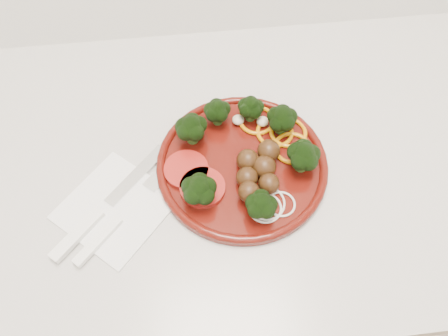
{
  "coord_description": "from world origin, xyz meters",
  "views": [
    {
      "loc": [
        -0.09,
        1.32,
        1.5
      ],
      "look_at": [
        -0.05,
        1.67,
        0.92
      ],
      "focal_mm": 35.0,
      "sensor_mm": 36.0,
      "label": 1
    }
  ],
  "objects": [
    {
      "name": "counter",
      "position": [
        0.0,
        1.7,
        0.45
      ],
      "size": [
        2.4,
        0.6,
        0.9
      ],
      "color": "silver",
      "rests_on": "ground"
    },
    {
      "name": "plate",
      "position": [
        -0.01,
        1.68,
        0.92
      ],
      "size": [
        0.27,
        0.27,
        0.06
      ],
      "rotation": [
        0.0,
        0.0,
        0.33
      ],
      "color": "#450D08",
      "rests_on": "counter"
    },
    {
      "name": "knife",
      "position": [
        -0.24,
        1.62,
        0.91
      ],
      "size": [
        0.18,
        0.19,
        0.01
      ],
      "rotation": [
        0.0,
        0.0,
        0.82
      ],
      "color": "silver",
      "rests_on": "napkin"
    },
    {
      "name": "fork",
      "position": [
        -0.22,
        1.59,
        0.91
      ],
      "size": [
        0.16,
        0.17,
        0.01
      ],
      "rotation": [
        0.0,
        0.0,
        0.82
      ],
      "color": "white",
      "rests_on": "napkin"
    },
    {
      "name": "napkin",
      "position": [
        -0.21,
        1.63,
        0.9
      ],
      "size": [
        0.2,
        0.2,
        0.0
      ],
      "primitive_type": "cube",
      "rotation": [
        0.0,
        0.0,
        0.84
      ],
      "color": "white",
      "rests_on": "counter"
    }
  ]
}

